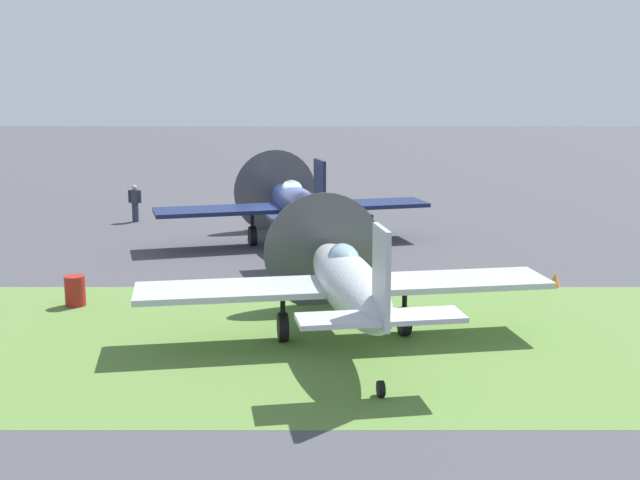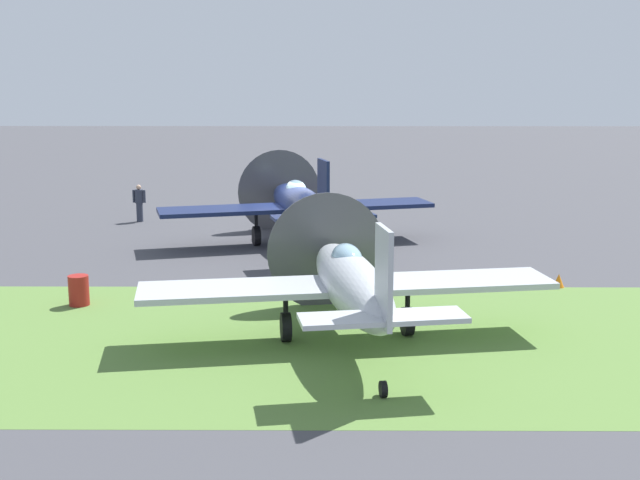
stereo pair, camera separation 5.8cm
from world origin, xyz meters
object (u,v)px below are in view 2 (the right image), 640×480
at_px(airplane_wingman, 350,282).
at_px(ground_crew_chief, 139,202).
at_px(runway_marker_cone, 559,281).
at_px(airplane_lead, 299,204).
at_px(fuel_drum, 79,290).

distance_m(airplane_wingman, ground_crew_chief, 20.11).
xyz_separation_m(ground_crew_chief, runway_marker_cone, (16.16, -12.15, -0.69)).
xyz_separation_m(airplane_lead, runway_marker_cone, (8.56, -6.71, -1.44)).
relative_size(fuel_drum, runway_marker_cone, 2.05).
distance_m(airplane_lead, runway_marker_cone, 10.97).
height_order(airplane_lead, runway_marker_cone, airplane_lead).
bearing_deg(runway_marker_cone, fuel_drum, -171.47).
xyz_separation_m(ground_crew_chief, fuel_drum, (1.36, -14.37, -0.46)).
relative_size(airplane_lead, fuel_drum, 12.40).
xyz_separation_m(fuel_drum, runway_marker_cone, (14.80, 2.22, -0.23)).
bearing_deg(airplane_lead, airplane_wingman, -97.46).
bearing_deg(runway_marker_cone, ground_crew_chief, 143.07).
relative_size(airplane_wingman, runway_marker_cone, 24.42).
relative_size(airplane_lead, runway_marker_cone, 25.37).
relative_size(airplane_wingman, fuel_drum, 11.94).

